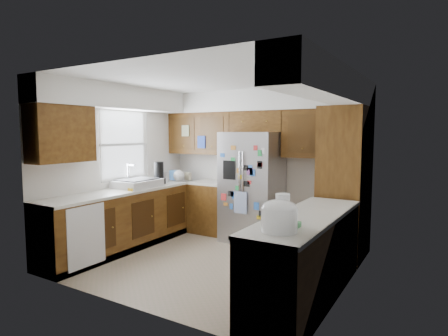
{
  "coord_description": "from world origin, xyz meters",
  "views": [
    {
      "loc": [
        2.75,
        -4.27,
        1.79
      ],
      "look_at": [
        -0.03,
        0.35,
        1.28
      ],
      "focal_mm": 30.0,
      "sensor_mm": 36.0,
      "label": 1
    }
  ],
  "objects_px": {
    "paper_towel": "(283,210)",
    "pantry": "(345,183)",
    "rice_cooker": "(279,215)",
    "fridge": "(252,187)"
  },
  "relations": [
    {
      "from": "rice_cooker",
      "to": "pantry",
      "type": "bearing_deg",
      "value": 89.99
    },
    {
      "from": "fridge",
      "to": "paper_towel",
      "type": "xyz_separation_m",
      "value": [
        1.44,
        -2.22,
        0.17
      ]
    },
    {
      "from": "pantry",
      "to": "fridge",
      "type": "relative_size",
      "value": 1.19
    },
    {
      "from": "pantry",
      "to": "paper_towel",
      "type": "height_order",
      "value": "pantry"
    },
    {
      "from": "rice_cooker",
      "to": "paper_towel",
      "type": "bearing_deg",
      "value": 105.35
    },
    {
      "from": "paper_towel",
      "to": "pantry",
      "type": "bearing_deg",
      "value": 88.33
    },
    {
      "from": "pantry",
      "to": "rice_cooker",
      "type": "bearing_deg",
      "value": -90.01
    },
    {
      "from": "pantry",
      "to": "paper_towel",
      "type": "relative_size",
      "value": 7.16
    },
    {
      "from": "pantry",
      "to": "paper_towel",
      "type": "distance_m",
      "value": 2.17
    },
    {
      "from": "fridge",
      "to": "rice_cooker",
      "type": "xyz_separation_m",
      "value": [
        1.5,
        -2.45,
        0.17
      ]
    }
  ]
}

